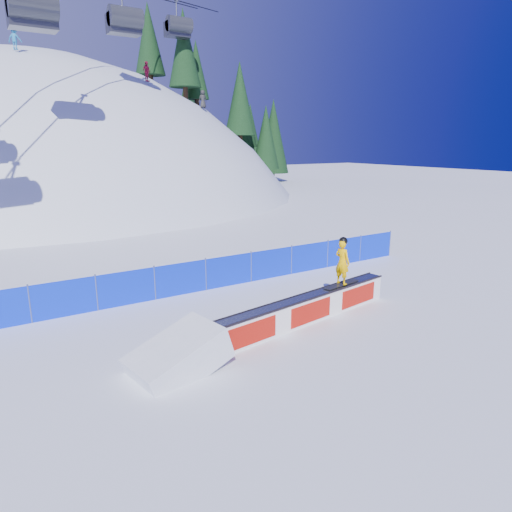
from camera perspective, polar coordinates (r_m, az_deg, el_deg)
ground at (r=13.26m, az=-1.38°, el=-10.20°), size 160.00×160.00×0.00m
snow_hill at (r=57.71m, az=-23.80°, el=-11.14°), size 64.00×64.00×64.00m
treeline at (r=57.97m, az=-3.51°, el=19.03°), size 19.46×12.27×19.82m
safety_fence at (r=16.83m, az=-9.34°, el=-2.85°), size 22.05×0.05×1.30m
rail_box at (r=14.22m, az=6.20°, el=-6.67°), size 7.30×1.62×0.88m
snow_ramp at (r=11.73m, az=-9.65°, el=-13.83°), size 2.60×1.85×1.50m
snowboarder at (r=15.10m, az=10.74°, el=-0.68°), size 1.56×0.59×1.61m
distant_skiers at (r=42.16m, az=-21.51°, el=21.39°), size 20.81×4.92×5.49m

